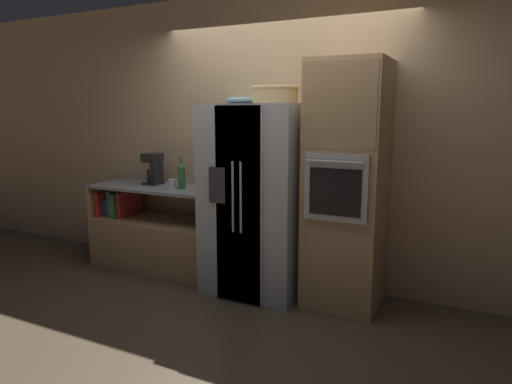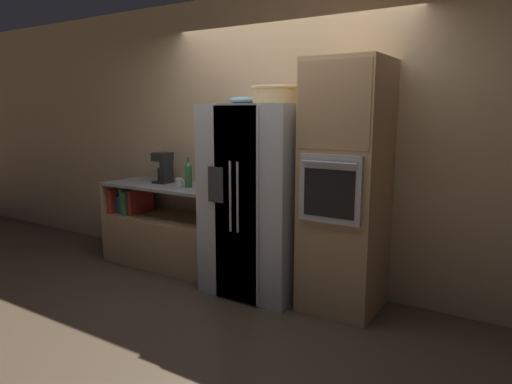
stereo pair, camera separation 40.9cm
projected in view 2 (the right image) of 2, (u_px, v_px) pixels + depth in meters
ground_plane at (261, 292)px, 4.28m from camera, size 20.00×20.00×0.00m
wall_back at (286, 140)px, 4.41m from camera, size 12.00×0.06×2.80m
counter_left at (166, 235)px, 5.01m from camera, size 1.44×0.60×0.89m
refrigerator at (258, 200)px, 4.20m from camera, size 0.90×0.78×1.74m
wall_oven at (346, 188)px, 3.79m from camera, size 0.62×0.70×2.09m
wicker_basket at (275, 94)px, 3.93m from camera, size 0.42×0.42×0.15m
fruit_bowl at (243, 100)px, 4.22m from camera, size 0.28×0.28×0.07m
bottle_tall at (188, 174)px, 4.69m from camera, size 0.07×0.07×0.31m
mug at (180, 183)px, 4.74m from camera, size 0.11×0.08×0.09m
coffee_maker at (164, 166)px, 4.97m from camera, size 0.17×0.18×0.33m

